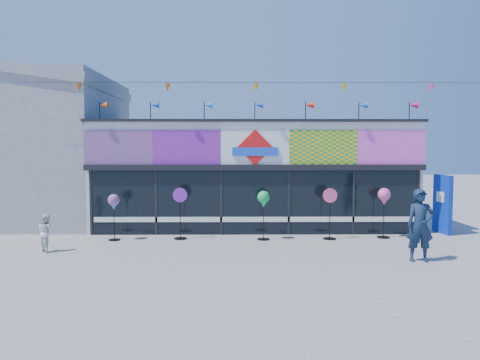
{
  "coord_description": "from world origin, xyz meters",
  "views": [
    {
      "loc": [
        -0.67,
        -13.05,
        3.1
      ],
      "look_at": [
        -0.54,
        2.0,
        2.05
      ],
      "focal_mm": 35.0,
      "sensor_mm": 36.0,
      "label": 1
    }
  ],
  "objects_px": {
    "spinner_0": "(114,203)",
    "adult_man": "(420,225)",
    "child": "(47,233)",
    "blue_sign": "(442,204)",
    "spinner_4": "(384,198)",
    "spinner_1": "(180,212)",
    "spinner_2": "(264,201)",
    "spinner_3": "(330,212)"
  },
  "relations": [
    {
      "from": "spinner_2",
      "to": "spinner_3",
      "type": "xyz_separation_m",
      "value": [
        2.25,
        0.08,
        -0.41
      ]
    },
    {
      "from": "spinner_0",
      "to": "spinner_3",
      "type": "xyz_separation_m",
      "value": [
        7.24,
        0.13,
        -0.33
      ]
    },
    {
      "from": "spinner_1",
      "to": "child",
      "type": "distance_m",
      "value": 4.21
    },
    {
      "from": "spinner_0",
      "to": "child",
      "type": "distance_m",
      "value": 2.4
    },
    {
      "from": "spinner_1",
      "to": "adult_man",
      "type": "relative_size",
      "value": 0.88
    },
    {
      "from": "spinner_2",
      "to": "spinner_4",
      "type": "relative_size",
      "value": 0.96
    },
    {
      "from": "blue_sign",
      "to": "spinner_3",
      "type": "xyz_separation_m",
      "value": [
        -4.28,
        -1.06,
        -0.15
      ]
    },
    {
      "from": "spinner_2",
      "to": "child",
      "type": "relative_size",
      "value": 1.46
    },
    {
      "from": "adult_man",
      "to": "child",
      "type": "distance_m",
      "value": 10.73
    },
    {
      "from": "spinner_3",
      "to": "adult_man",
      "type": "xyz_separation_m",
      "value": [
        1.84,
        -3.09,
        0.08
      ]
    },
    {
      "from": "blue_sign",
      "to": "spinner_2",
      "type": "distance_m",
      "value": 6.63
    },
    {
      "from": "blue_sign",
      "to": "child",
      "type": "height_order",
      "value": "blue_sign"
    },
    {
      "from": "spinner_0",
      "to": "adult_man",
      "type": "relative_size",
      "value": 0.79
    },
    {
      "from": "spinner_0",
      "to": "child",
      "type": "height_order",
      "value": "spinner_0"
    },
    {
      "from": "spinner_2",
      "to": "child",
      "type": "bearing_deg",
      "value": -165.21
    },
    {
      "from": "blue_sign",
      "to": "spinner_1",
      "type": "distance_m",
      "value": 9.39
    },
    {
      "from": "blue_sign",
      "to": "spinner_0",
      "type": "height_order",
      "value": "blue_sign"
    },
    {
      "from": "spinner_1",
      "to": "adult_man",
      "type": "bearing_deg",
      "value": -24.66
    },
    {
      "from": "spinner_1",
      "to": "spinner_4",
      "type": "xyz_separation_m",
      "value": [
        6.96,
        0.16,
        0.45
      ]
    },
    {
      "from": "blue_sign",
      "to": "spinner_0",
      "type": "bearing_deg",
      "value": 179.45
    },
    {
      "from": "spinner_1",
      "to": "spinner_3",
      "type": "relative_size",
      "value": 1.01
    },
    {
      "from": "spinner_4",
      "to": "adult_man",
      "type": "xyz_separation_m",
      "value": [
        -0.06,
        -3.32,
        -0.38
      ]
    },
    {
      "from": "spinner_3",
      "to": "spinner_4",
      "type": "height_order",
      "value": "spinner_3"
    },
    {
      "from": "spinner_1",
      "to": "spinner_4",
      "type": "relative_size",
      "value": 1.02
    },
    {
      "from": "blue_sign",
      "to": "spinner_1",
      "type": "height_order",
      "value": "blue_sign"
    },
    {
      "from": "spinner_2",
      "to": "adult_man",
      "type": "bearing_deg",
      "value": -36.48
    },
    {
      "from": "spinner_0",
      "to": "spinner_2",
      "type": "xyz_separation_m",
      "value": [
        4.99,
        0.05,
        0.08
      ]
    },
    {
      "from": "spinner_1",
      "to": "spinner_4",
      "type": "bearing_deg",
      "value": 1.28
    },
    {
      "from": "spinner_1",
      "to": "spinner_4",
      "type": "distance_m",
      "value": 6.97
    },
    {
      "from": "spinner_1",
      "to": "adult_man",
      "type": "distance_m",
      "value": 7.59
    },
    {
      "from": "adult_man",
      "to": "child",
      "type": "bearing_deg",
      "value": 177.92
    },
    {
      "from": "spinner_1",
      "to": "blue_sign",
      "type": "bearing_deg",
      "value": 6.07
    },
    {
      "from": "adult_man",
      "to": "spinner_1",
      "type": "bearing_deg",
      "value": 160.14
    },
    {
      "from": "blue_sign",
      "to": "adult_man",
      "type": "distance_m",
      "value": 4.82
    },
    {
      "from": "spinner_2",
      "to": "child",
      "type": "height_order",
      "value": "spinner_2"
    },
    {
      "from": "blue_sign",
      "to": "spinner_4",
      "type": "relative_size",
      "value": 1.23
    },
    {
      "from": "spinner_3",
      "to": "adult_man",
      "type": "bearing_deg",
      "value": -59.31
    },
    {
      "from": "spinner_4",
      "to": "child",
      "type": "relative_size",
      "value": 1.51
    },
    {
      "from": "blue_sign",
      "to": "adult_man",
      "type": "bearing_deg",
      "value": -126.91
    },
    {
      "from": "blue_sign",
      "to": "spinner_4",
      "type": "bearing_deg",
      "value": -167.09
    },
    {
      "from": "spinner_0",
      "to": "spinner_1",
      "type": "bearing_deg",
      "value": 5.21
    },
    {
      "from": "spinner_1",
      "to": "child",
      "type": "relative_size",
      "value": 1.54
    }
  ]
}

